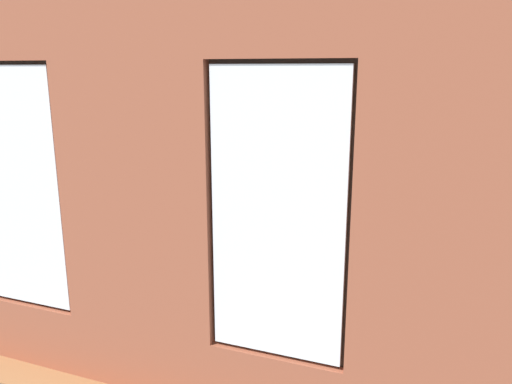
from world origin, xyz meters
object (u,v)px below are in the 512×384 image
object	(u,v)px
potted_plant_foreground_right	(188,169)
potted_plant_corner_near_left	(461,207)
candle_jar	(313,222)
potted_plant_by_left_couch	(419,226)
tv_flatscreen	(91,190)
media_console	(94,228)
remote_silver	(288,228)
potted_plant_near_tv	(75,229)
potted_plant_between_couches	(337,302)
cup_ceramic	(273,219)
remote_gray	(251,224)
papasan_chair	(315,196)
couch_by_window	(176,312)
coffee_table	(283,229)
couch_left	(449,267)
potted_plant_corner_far_left	(473,346)

from	to	relation	value
potted_plant_foreground_right	potted_plant_corner_near_left	size ratio (longest dim) A/B	1.75
candle_jar	potted_plant_by_left_couch	bearing A→B (deg)	-152.24
tv_flatscreen	media_console	bearing A→B (deg)	90.00
potted_plant_by_left_couch	potted_plant_corner_near_left	distance (m)	1.05
remote_silver	tv_flatscreen	size ratio (longest dim) A/B	0.17
potted_plant_near_tv	potted_plant_between_couches	size ratio (longest dim) A/B	1.10
cup_ceramic	media_console	xyz separation A→B (m)	(2.51, 0.72, -0.21)
potted_plant_by_left_couch	remote_gray	bearing A→B (deg)	23.55
papasan_chair	tv_flatscreen	bearing A→B (deg)	40.54
media_console	tv_flatscreen	distance (m)	0.58
potted_plant_corner_near_left	remote_silver	bearing A→B (deg)	39.85
candle_jar	potted_plant_between_couches	distance (m)	2.84
couch_by_window	cup_ceramic	xyz separation A→B (m)	(0.00, -2.72, 0.12)
cup_ceramic	potted_plant_near_tv	xyz separation A→B (m)	(1.96, 1.72, 0.15)
candle_jar	remote_gray	distance (m)	0.86
potted_plant_by_left_couch	remote_silver	bearing A→B (deg)	29.99
tv_flatscreen	potted_plant_near_tv	xyz separation A→B (m)	(-0.55, 1.00, -0.22)
coffee_table	cup_ceramic	world-z (taller)	cup_ceramic
coffee_table	media_console	size ratio (longest dim) A/B	1.29
potted_plant_foreground_right	potted_plant_by_left_couch	world-z (taller)	potted_plant_foreground_right
tv_flatscreen	potted_plant_foreground_right	distance (m)	2.34
papasan_chair	coffee_table	bearing A→B (deg)	89.41
remote_gray	potted_plant_between_couches	xyz separation A→B (m)	(-1.73, 2.45, 0.26)
potted_plant_between_couches	potted_plant_corner_near_left	distance (m)	4.41
potted_plant_foreground_right	potted_plant_corner_near_left	bearing A→B (deg)	-179.50
papasan_chair	potted_plant_by_left_couch	size ratio (longest dim) A/B	1.98
remote_silver	couch_by_window	bearing A→B (deg)	-71.00
media_console	potted_plant_by_left_couch	bearing A→B (deg)	-161.61
couch_left	coffee_table	world-z (taller)	couch_left
candle_jar	potted_plant_near_tv	distance (m)	3.08
potted_plant_near_tv	candle_jar	bearing A→B (deg)	-145.23
couch_by_window	potted_plant_foreground_right	size ratio (longest dim) A/B	1.66
remote_gray	tv_flatscreen	bearing A→B (deg)	-6.80
couch_by_window	potted_plant_corner_near_left	xyz separation A→B (m)	(-2.49, -4.36, 0.12)
remote_silver	tv_flatscreen	world-z (taller)	tv_flatscreen
remote_silver	potted_plant_by_left_couch	bearing A→B (deg)	55.43
remote_gray	papasan_chair	world-z (taller)	papasan_chair
papasan_chair	potted_plant_foreground_right	xyz separation A→B (m)	(2.40, -0.01, 0.28)
tv_flatscreen	coffee_table	bearing A→B (deg)	-166.81
couch_by_window	potted_plant_near_tv	distance (m)	2.21
couch_left	potted_plant_near_tv	distance (m)	4.43
potted_plant_foreground_right	remote_gray	bearing A→B (deg)	137.33
couch_by_window	remote_silver	xyz separation A→B (m)	(-0.28, -2.52, 0.08)
potted_plant_by_left_couch	potted_plant_corner_far_left	bearing A→B (deg)	98.89
remote_gray	tv_flatscreen	xyz separation A→B (m)	(2.26, 0.52, 0.41)
tv_flatscreen	papasan_chair	distance (m)	3.58
potted_plant_by_left_couch	couch_left	bearing A→B (deg)	105.72
remote_silver	potted_plant_foreground_right	bearing A→B (deg)	169.57
couch_left	potted_plant_near_tv	world-z (taller)	potted_plant_near_tv
candle_jar	papasan_chair	xyz separation A→B (m)	(0.38, -1.56, -0.03)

